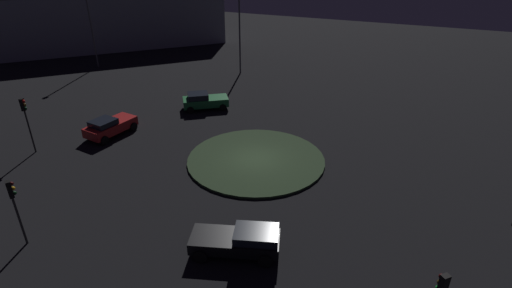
{
  "coord_description": "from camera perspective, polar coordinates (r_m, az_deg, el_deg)",
  "views": [
    {
      "loc": [
        9.92,
        -23.01,
        14.06
      ],
      "look_at": [
        0.0,
        0.0,
        1.32
      ],
      "focal_mm": 28.17,
      "sensor_mm": 36.0,
      "label": 1
    }
  ],
  "objects": [
    {
      "name": "streetlamp_northwest",
      "position": [
        46.97,
        -2.37,
        17.11
      ],
      "size": [
        0.59,
        0.59,
        8.84
      ],
      "color": "#4C4C51",
      "rests_on": "ground_plane"
    },
    {
      "name": "store_building",
      "position": [
        66.89,
        -21.06,
        16.73
      ],
      "size": [
        33.75,
        34.09,
        8.25
      ],
      "rotation": [
        0.0,
        0.0,
        3.94
      ],
      "color": "#8C939E",
      "rests_on": "ground_plane"
    },
    {
      "name": "roundabout_island",
      "position": [
        28.69,
        0.0,
        -2.2
      ],
      "size": [
        9.78,
        9.78,
        0.17
      ],
      "primitive_type": "cylinder",
      "color": "#2D4228",
      "rests_on": "ground_plane"
    },
    {
      "name": "car_black",
      "position": [
        20.5,
        -2.33,
        -13.51
      ],
      "size": [
        4.75,
        3.05,
        1.43
      ],
      "rotation": [
        0.0,
        0.0,
        3.45
      ],
      "color": "black",
      "rests_on": "ground_plane"
    },
    {
      "name": "car_green",
      "position": [
        37.74,
        -7.38,
        6.13
      ],
      "size": [
        4.39,
        3.84,
        1.54
      ],
      "rotation": [
        0.0,
        0.0,
        0.62
      ],
      "color": "#1E7238",
      "rests_on": "ground_plane"
    },
    {
      "name": "traffic_light_west",
      "position": [
        32.95,
        -29.88,
        3.62
      ],
      "size": [
        0.39,
        0.35,
        4.21
      ],
      "rotation": [
        0.0,
        0.0,
        0.33
      ],
      "color": "#2D2D2D",
      "rests_on": "ground_plane"
    },
    {
      "name": "streetlamp_northwest_near",
      "position": [
        53.37,
        -22.65,
        16.73
      ],
      "size": [
        0.53,
        0.53,
        9.92
      ],
      "color": "#4C4C51",
      "rests_on": "ground_plane"
    },
    {
      "name": "traffic_light_southwest",
      "position": [
        23.13,
        -31.15,
        -6.82
      ],
      "size": [
        0.37,
        0.4,
        3.78
      ],
      "rotation": [
        0.0,
        0.0,
        1.04
      ],
      "color": "#2D2D2D",
      "rests_on": "ground_plane"
    },
    {
      "name": "ground_plane",
      "position": [
        28.73,
        0.0,
        -2.35
      ],
      "size": [
        117.49,
        117.49,
        0.0
      ],
      "primitive_type": "plane",
      "color": "black"
    },
    {
      "name": "car_red",
      "position": [
        34.16,
        -20.07,
        2.39
      ],
      "size": [
        2.49,
        4.33,
        1.53
      ],
      "rotation": [
        0.0,
        0.0,
        1.43
      ],
      "color": "red",
      "rests_on": "ground_plane"
    }
  ]
}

